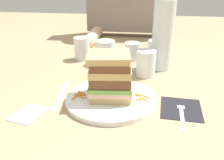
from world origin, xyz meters
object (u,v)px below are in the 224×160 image
object	(u,v)px
napkin_dark	(181,108)
water_bottle	(163,32)
empty_tumbler_1	(105,53)
empty_tumbler_3	(157,50)
juice_glass	(146,65)
empty_tumbler_0	(82,49)
sandwich	(110,77)
knife	(61,95)
fork	(182,112)
napkin_pink	(28,113)
main_plate	(111,99)
empty_tumbler_2	(132,51)

from	to	relation	value
napkin_dark	water_bottle	bearing A→B (deg)	98.38
empty_tumbler_1	empty_tumbler_3	bearing A→B (deg)	20.95
juice_glass	empty_tumbler_0	bearing A→B (deg)	152.46
empty_tumbler_1	sandwich	bearing A→B (deg)	-78.05
knife	empty_tumbler_0	distance (m)	0.34
napkin_dark	fork	distance (m)	0.02
knife	napkin_pink	world-z (taller)	same
juice_glass	napkin_pink	xyz separation A→B (m)	(-0.30, -0.31, -0.04)
fork	knife	size ratio (longest dim) A/B	0.83
knife	water_bottle	world-z (taller)	water_bottle
empty_tumbler_0	fork	bearing A→B (deg)	-46.42
knife	juice_glass	xyz separation A→B (m)	(0.25, 0.19, 0.04)
juice_glass	napkin_pink	distance (m)	0.43
main_plate	napkin_pink	world-z (taller)	main_plate
main_plate	empty_tumbler_3	xyz separation A→B (m)	(0.14, 0.39, 0.03)
main_plate	empty_tumbler_0	distance (m)	0.39
juice_glass	empty_tumbler_1	world-z (taller)	empty_tumbler_1
fork	empty_tumbler_1	world-z (taller)	empty_tumbler_1
sandwich	napkin_pink	size ratio (longest dim) A/B	1.41
knife	empty_tumbler_2	world-z (taller)	empty_tumbler_2
empty_tumbler_0	empty_tumbler_2	distance (m)	0.21
fork	juice_glass	size ratio (longest dim) A/B	1.80
empty_tumbler_2	empty_tumbler_0	bearing A→B (deg)	-173.04
main_plate	empty_tumbler_3	size ratio (longest dim) A/B	3.12
water_bottle	knife	bearing A→B (deg)	-138.38
napkin_dark	empty_tumbler_1	size ratio (longest dim) A/B	1.28
knife	juice_glass	distance (m)	0.32
main_plate	empty_tumbler_2	distance (m)	0.38
empty_tumbler_3	empty_tumbler_0	bearing A→B (deg)	-173.08
main_plate	knife	size ratio (longest dim) A/B	1.30
water_bottle	main_plate	bearing A→B (deg)	-117.80
empty_tumbler_2	main_plate	bearing A→B (deg)	-95.67
fork	empty_tumbler_3	bearing A→B (deg)	97.41
sandwich	empty_tumbler_0	bearing A→B (deg)	116.12
sandwich	empty_tumbler_3	bearing A→B (deg)	69.80
fork	empty_tumbler_1	size ratio (longest dim) A/B	1.74
napkin_dark	knife	distance (m)	0.35
knife	napkin_pink	distance (m)	0.12
fork	napkin_pink	size ratio (longest dim) A/B	1.77
main_plate	empty_tumbler_1	xyz separation A→B (m)	(-0.07, 0.31, 0.04)
napkin_dark	knife	xyz separation A→B (m)	(-0.35, 0.03, 0.00)
napkin_dark	water_bottle	distance (m)	0.34
juice_glass	empty_tumbler_2	world-z (taller)	juice_glass
sandwich	napkin_dark	distance (m)	0.21
napkin_dark	water_bottle	xyz separation A→B (m)	(-0.04, 0.30, 0.14)
empty_tumbler_0	empty_tumbler_1	xyz separation A→B (m)	(0.11, -0.04, 0.00)
water_bottle	empty_tumbler_1	distance (m)	0.24
napkin_dark	juice_glass	xyz separation A→B (m)	(-0.10, 0.22, 0.04)
empty_tumbler_3	main_plate	bearing A→B (deg)	-110.06
sandwich	juice_glass	world-z (taller)	sandwich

